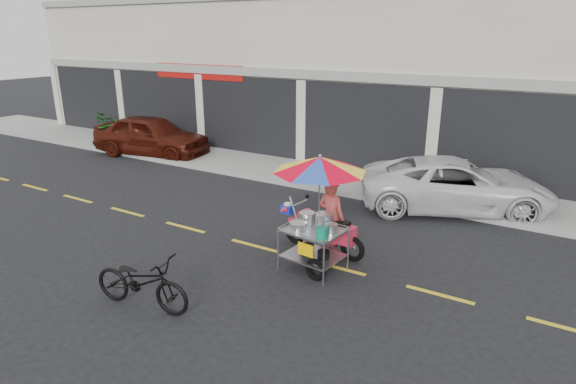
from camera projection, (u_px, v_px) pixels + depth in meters
The scene contains 10 objects.
ground at pixel (337, 268), 9.50m from camera, with size 90.00×90.00×0.00m, color black.
sidewalk at pixel (419, 190), 13.94m from camera, with size 45.00×3.00×0.15m, color gray.
shophouse_block at pixel (564, 38), 15.39m from camera, with size 36.00×8.11×10.40m.
centerline at pixel (337, 268), 9.50m from camera, with size 42.00×0.10×0.01m, color gold.
maroon_sedan at pixel (151, 136), 17.94m from camera, with size 1.79×4.44×1.51m, color #3F1109.
white_pickup at pixel (456, 185), 12.43m from camera, with size 2.23×4.84×1.34m, color silver.
plant_tall at pixel (107, 124), 20.64m from camera, with size 0.96×0.84×1.07m, color #0D4A0C.
plant_short at pixel (118, 130), 19.88m from camera, with size 0.49×0.49×0.87m, color #0D4A0C.
near_bicycle at pixel (141, 282), 7.99m from camera, with size 0.64×1.83×0.96m, color black.
food_vendor_rig at pixel (322, 194), 9.25m from camera, with size 2.30×2.02×2.32m.
Camera 1 is at (3.57, -7.82, 4.42)m, focal length 30.00 mm.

